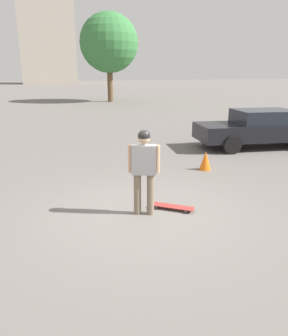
# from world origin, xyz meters

# --- Properties ---
(ground_plane) EXTENTS (220.00, 220.00, 0.00)m
(ground_plane) POSITION_xyz_m (0.00, 0.00, 0.00)
(ground_plane) COLOR slate
(person) EXTENTS (0.34, 0.59, 1.71)m
(person) POSITION_xyz_m (0.00, 0.00, 1.01)
(person) COLOR #7A6B56
(person) RESTS_ON ground_plane
(skateboard) EXTENTS (0.71, 0.88, 0.07)m
(skateboard) POSITION_xyz_m (-0.06, 0.62, 0.06)
(skateboard) COLOR #A5332D
(skateboard) RESTS_ON ground_plane
(car_parked_near) EXTENTS (2.25, 4.88, 1.40)m
(car_parked_near) POSITION_xyz_m (-4.76, 5.83, 0.73)
(car_parked_near) COLOR black
(car_parked_near) RESTS_ON ground_plane
(tree_distant) EXTENTS (5.35, 5.35, 7.97)m
(tree_distant) POSITION_xyz_m (-25.79, 3.66, 5.28)
(tree_distant) COLOR brown
(tree_distant) RESTS_ON ground_plane
(traffic_cone) EXTENTS (0.34, 0.34, 0.55)m
(traffic_cone) POSITION_xyz_m (-2.52, 2.53, 0.27)
(traffic_cone) COLOR orange
(traffic_cone) RESTS_ON ground_plane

